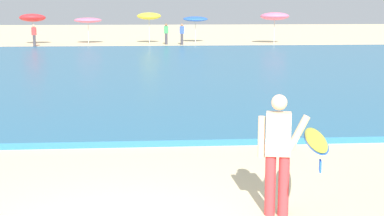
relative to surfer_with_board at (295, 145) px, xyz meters
The scene contains 10 objects.
sea 18.24m from the surfer_with_board, 97.49° to the left, with size 120.00×28.00×0.14m, color teal.
surfer_with_board is the anchor object (origin of this frame).
beach_umbrella_1 37.48m from the surfer_with_board, 106.44° to the left, with size 1.93×1.97×2.36m.
beach_umbrella_2 37.23m from the surfer_with_board, 100.18° to the left, with size 2.10×2.11×2.00m.
beach_umbrella_3 36.49m from the surfer_with_board, 92.98° to the left, with size 1.84×1.86×2.42m.
beach_umbrella_4 37.62m from the surfer_with_board, 87.29° to the left, with size 1.96×1.98×2.10m.
beach_umbrella_5 36.39m from the surfer_with_board, 77.76° to the left, with size 2.21×2.23×2.43m.
beachgoer_near_row_left 35.30m from the surfer_with_board, 91.01° to the left, with size 0.32×0.20×1.58m.
beachgoer_near_row_mid 35.21m from the surfer_with_board, 106.70° to the left, with size 0.32×0.20×1.58m.
beachgoer_near_row_right 34.87m from the surfer_with_board, 89.11° to the left, with size 0.32×0.20×1.58m.
Camera 1 is at (0.38, -6.80, 2.92)m, focal length 52.53 mm.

